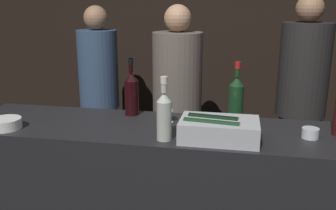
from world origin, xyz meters
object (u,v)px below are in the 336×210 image
(candle_votive, at_px, (310,133))
(red_wine_bottle_burgundy, at_px, (236,97))
(ice_bin_with_bottles, at_px, (218,129))
(red_wine_bottle_black_foil, at_px, (131,92))
(person_blond_tee, at_px, (177,100))
(bowl_white, at_px, (6,123))
(wine_glass, at_px, (167,105))
(person_in_hoodie, at_px, (301,95))
(white_wine_bottle, at_px, (164,114))
(person_grey_polo, at_px, (99,89))

(candle_votive, height_order, red_wine_bottle_burgundy, red_wine_bottle_burgundy)
(ice_bin_with_bottles, bearing_deg, red_wine_bottle_black_foil, 148.54)
(candle_votive, height_order, person_blond_tee, person_blond_tee)
(bowl_white, relative_size, wine_glass, 1.18)
(ice_bin_with_bottles, relative_size, red_wine_bottle_burgundy, 1.13)
(person_in_hoodie, distance_m, person_blond_tee, 1.00)
(candle_votive, relative_size, red_wine_bottle_burgundy, 0.25)
(wine_glass, distance_m, white_wine_bottle, 0.27)
(person_grey_polo, bearing_deg, wine_glass, 15.09)
(candle_votive, height_order, red_wine_bottle_black_foil, red_wine_bottle_black_foil)
(white_wine_bottle, distance_m, person_blond_tee, 1.22)
(ice_bin_with_bottles, height_order, red_wine_bottle_black_foil, red_wine_bottle_black_foil)
(ice_bin_with_bottles, height_order, white_wine_bottle, white_wine_bottle)
(red_wine_bottle_black_foil, distance_m, person_blond_tee, 0.86)
(bowl_white, relative_size, red_wine_bottle_black_foil, 0.48)
(person_blond_tee, height_order, person_grey_polo, person_blond_tee)
(red_wine_bottle_black_foil, distance_m, person_grey_polo, 1.25)
(person_grey_polo, bearing_deg, bowl_white, -20.13)
(candle_votive, distance_m, red_wine_bottle_black_foil, 1.02)
(white_wine_bottle, relative_size, person_grey_polo, 0.19)
(wine_glass, xyz_separation_m, person_blond_tee, (-0.09, 0.92, -0.21))
(wine_glass, xyz_separation_m, red_wine_bottle_black_foil, (-0.24, 0.11, 0.04))
(candle_votive, bearing_deg, bowl_white, -174.18)
(person_in_hoodie, bearing_deg, wine_glass, 41.14)
(bowl_white, xyz_separation_m, person_in_hoodie, (1.72, 1.35, -0.09))
(candle_votive, relative_size, person_grey_polo, 0.05)
(bowl_white, distance_m, red_wine_bottle_burgundy, 1.27)
(ice_bin_with_bottles, height_order, bowl_white, ice_bin_with_bottles)
(person_in_hoodie, bearing_deg, red_wine_bottle_black_foil, 31.39)
(red_wine_bottle_black_foil, relative_size, person_grey_polo, 0.21)
(person_blond_tee, xyz_separation_m, person_grey_polo, (-0.76, 0.25, 0.00))
(candle_votive, distance_m, white_wine_bottle, 0.74)
(red_wine_bottle_burgundy, relative_size, person_in_hoodie, 0.19)
(bowl_white, height_order, red_wine_bottle_black_foil, red_wine_bottle_black_foil)
(wine_glass, height_order, candle_votive, wine_glass)
(person_grey_polo, bearing_deg, red_wine_bottle_burgundy, 28.33)
(candle_votive, height_order, white_wine_bottle, white_wine_bottle)
(red_wine_bottle_black_foil, height_order, person_grey_polo, person_grey_polo)
(white_wine_bottle, distance_m, person_grey_polo, 1.71)
(red_wine_bottle_black_foil, bearing_deg, ice_bin_with_bottles, -31.46)
(white_wine_bottle, bearing_deg, person_in_hoodie, 57.97)
(wine_glass, bearing_deg, person_in_hoodie, 50.79)
(bowl_white, bearing_deg, wine_glass, 17.89)
(red_wine_bottle_burgundy, xyz_separation_m, person_in_hoodie, (0.51, 0.97, -0.20))
(person_in_hoodie, bearing_deg, red_wine_bottle_burgundy, 52.78)
(bowl_white, relative_size, candle_votive, 1.97)
(ice_bin_with_bottles, distance_m, white_wine_bottle, 0.27)
(ice_bin_with_bottles, bearing_deg, person_grey_polo, 129.85)
(wine_glass, bearing_deg, ice_bin_with_bottles, -36.18)
(wine_glass, distance_m, candle_votive, 0.76)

